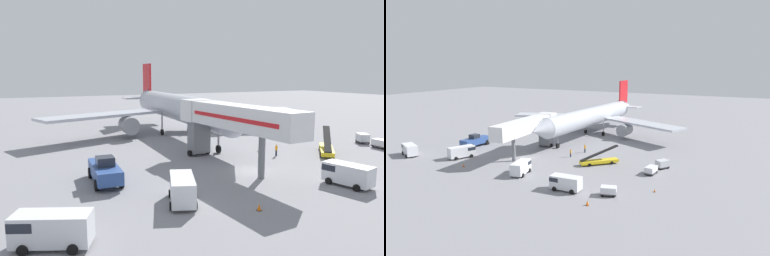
{
  "view_description": "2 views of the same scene",
  "coord_description": "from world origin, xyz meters",
  "views": [
    {
      "loc": [
        -23.25,
        -32.11,
        10.82
      ],
      "look_at": [
        -0.27,
        14.65,
        2.94
      ],
      "focal_mm": 33.42,
      "sensor_mm": 36.0,
      "label": 1
    },
    {
      "loc": [
        39.93,
        -53.72,
        18.47
      ],
      "look_at": [
        4.88,
        12.62,
        4.31
      ],
      "focal_mm": 32.76,
      "sensor_mm": 36.0,
      "label": 2
    }
  ],
  "objects": [
    {
      "name": "service_van_rear_left",
      "position": [
        -11.15,
        -5.59,
        1.29
      ],
      "size": [
        3.61,
        5.31,
        2.27
      ],
      "color": "silver",
      "rests_on": "ground"
    },
    {
      "name": "service_van_mid_left",
      "position": [
        5.23,
        -8.43,
        1.23
      ],
      "size": [
        2.91,
        4.87,
        2.16
      ],
      "color": "silver",
      "rests_on": "ground"
    },
    {
      "name": "safety_cone_charlie",
      "position": [
        -6.38,
        -9.98,
        0.29
      ],
      "size": [
        0.38,
        0.38,
        0.59
      ],
      "color": "black",
      "rests_on": "ground"
    },
    {
      "name": "ground_crew_worker_midground",
      "position": [
        7.39,
        4.74,
        0.86
      ],
      "size": [
        0.41,
        0.41,
        1.62
      ],
      "color": "#1E2333",
      "rests_on": "ground"
    },
    {
      "name": "airplane_at_gate",
      "position": [
        2.26,
        25.93,
        4.84
      ],
      "size": [
        47.37,
        48.81,
        13.09
      ],
      "color": "#B7BCC6",
      "rests_on": "ground"
    },
    {
      "name": "ground_plane",
      "position": [
        0.0,
        0.0,
        0.0
      ],
      "size": [
        300.0,
        300.0,
        0.0
      ],
      "primitive_type": "plane",
      "color": "gray"
    },
    {
      "name": "service_van_near_center",
      "position": [
        -21.89,
        -9.18,
        1.28
      ],
      "size": [
        5.23,
        3.83,
        2.24
      ],
      "color": "silver",
      "rests_on": "ground"
    },
    {
      "name": "jet_bridge",
      "position": [
        -1.17,
        3.06,
        5.64
      ],
      "size": [
        4.66,
        20.08,
        7.47
      ],
      "color": "silver",
      "rests_on": "ground"
    },
    {
      "name": "pushback_tug",
      "position": [
        -15.77,
        2.88,
        1.26
      ],
      "size": [
        3.02,
        7.22,
        2.75
      ],
      "color": "#2D4C8E",
      "rests_on": "ground"
    },
    {
      "name": "belt_loader_truck",
      "position": [
        14.46,
        2.77,
        0.78
      ],
      "size": [
        6.18,
        6.38,
        3.38
      ],
      "color": "yellow",
      "rests_on": "ground"
    },
    {
      "name": "ground_crew_worker_foreground",
      "position": [
        8.31,
        9.18,
        0.95
      ],
      "size": [
        0.47,
        0.47,
        1.8
      ],
      "color": "#1E2333",
      "rests_on": "ground"
    },
    {
      "name": "baggage_cart_far_right",
      "position": [
        24.47,
        1.76,
        0.73
      ],
      "size": [
        1.68,
        2.71,
        1.3
      ],
      "color": "#38383D",
      "rests_on": "ground"
    },
    {
      "name": "baggage_cart_near_left",
      "position": [
        25.33,
        5.71,
        0.84
      ],
      "size": [
        2.41,
        2.62,
        1.52
      ],
      "color": "#38383D",
      "rests_on": "ground"
    }
  ]
}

